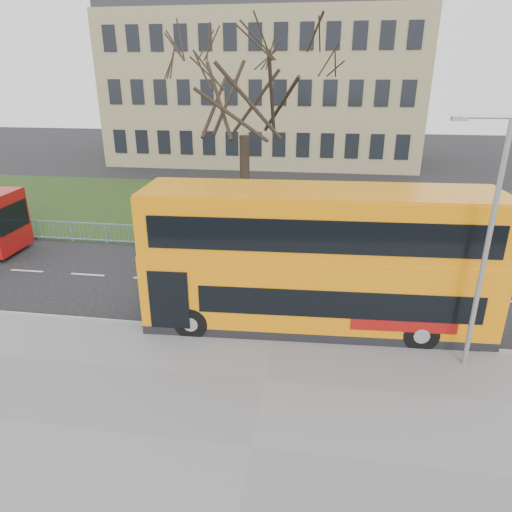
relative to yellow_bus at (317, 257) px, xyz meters
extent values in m
plane|color=black|center=(-1.31, 0.51, -2.65)|extent=(120.00, 120.00, 0.00)
cube|color=slate|center=(-1.31, -6.24, -2.59)|extent=(80.00, 10.50, 0.12)
cube|color=gray|center=(-1.31, -1.04, -2.58)|extent=(80.00, 0.20, 0.14)
cube|color=#1F3212|center=(-1.31, 14.81, -2.61)|extent=(80.00, 15.40, 0.08)
cube|color=#91815C|center=(-6.31, 35.51, 4.35)|extent=(30.00, 15.00, 14.00)
cube|color=orange|center=(0.00, 0.01, -1.15)|extent=(11.91, 3.38, 2.19)
cube|color=orange|center=(0.00, 0.01, 0.14)|extent=(11.91, 3.38, 0.38)
cube|color=orange|center=(0.00, 0.01, 1.31)|extent=(11.84, 3.32, 1.96)
cube|color=black|center=(0.74, -1.36, -1.06)|extent=(9.08, 0.48, 0.95)
cube|color=black|center=(0.07, -1.38, 1.21)|extent=(10.83, 0.57, 1.07)
cylinder|color=black|center=(-4.14, -1.46, -2.06)|extent=(1.18, 0.37, 1.17)
cylinder|color=black|center=(3.48, -1.09, -2.06)|extent=(1.18, 0.37, 1.17)
cylinder|color=gray|center=(4.69, -1.87, 1.14)|extent=(0.15, 0.15, 7.34)
cylinder|color=gray|center=(4.05, -1.90, 4.81)|extent=(1.29, 0.16, 0.09)
cube|color=gray|center=(3.41, -1.93, 4.76)|extent=(0.42, 0.19, 0.11)
camera|label=1|loc=(0.04, -14.61, 5.79)|focal=32.00mm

